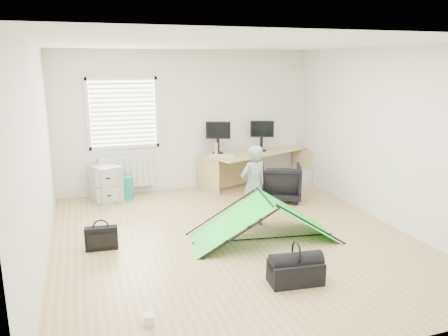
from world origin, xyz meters
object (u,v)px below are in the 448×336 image
object	(u,v)px
desk	(258,169)
duffel_bag	(296,272)
kite	(264,218)
thermos	(216,149)
monitor_left	(218,142)
storage_crate	(296,178)
laptop_bag	(102,238)
monitor_right	(261,140)
person	(253,186)
office_chair	(280,182)
filing_cabinet	(106,183)

from	to	relation	value
desk	duffel_bag	bearing A→B (deg)	-127.98
kite	thermos	bearing A→B (deg)	97.09
monitor_left	thermos	world-z (taller)	monitor_left
storage_crate	duffel_bag	distance (m)	4.16
laptop_bag	desk	bearing A→B (deg)	40.21
thermos	kite	world-z (taller)	thermos
monitor_right	person	world-z (taller)	person
monitor_right	office_chair	xyz separation A→B (m)	(-0.03, -0.98, -0.62)
thermos	laptop_bag	xyz separation A→B (m)	(-2.29, -2.11, -0.69)
monitor_left	person	distance (m)	2.10
duffel_bag	person	bearing A→B (deg)	89.05
desk	kite	xyz separation A→B (m)	(-0.98, -2.54, -0.04)
filing_cabinet	kite	bearing A→B (deg)	-75.70
office_chair	person	bearing A→B (deg)	70.93
thermos	laptop_bag	bearing A→B (deg)	-137.25
monitor_left	duffel_bag	size ratio (longest dim) A/B	0.79
office_chair	duffel_bag	world-z (taller)	office_chair
monitor_left	filing_cabinet	bearing A→B (deg)	-157.92
monitor_right	duffel_bag	size ratio (longest dim) A/B	0.77
monitor_left	monitor_right	world-z (taller)	monitor_left
filing_cabinet	laptop_bag	world-z (taller)	filing_cabinet
monitor_left	duffel_bag	distance (m)	4.02
office_chair	laptop_bag	world-z (taller)	office_chair
duffel_bag	storage_crate	bearing A→B (deg)	68.17
desk	duffel_bag	xyz separation A→B (m)	(-1.14, -3.82, -0.23)
desk	monitor_right	distance (m)	0.59
desk	duffel_bag	world-z (taller)	desk
monitor_left	kite	bearing A→B (deg)	-72.16
kite	monitor_right	bearing A→B (deg)	76.60
thermos	kite	xyz separation A→B (m)	(-0.07, -2.49, -0.53)
desk	filing_cabinet	world-z (taller)	desk
thermos	kite	size ratio (longest dim) A/B	0.12
monitor_right	laptop_bag	world-z (taller)	monitor_right
office_chair	storage_crate	size ratio (longest dim) A/B	1.34
duffel_bag	monitor_left	bearing A→B (deg)	91.28
filing_cabinet	monitor_right	bearing A→B (deg)	-23.70
monitor_right	kite	world-z (taller)	monitor_right
monitor_right	duffel_bag	xyz separation A→B (m)	(-1.21, -3.86, -0.82)
thermos	duffel_bag	xyz separation A→B (m)	(-0.23, -3.77, -0.71)
person	duffel_bag	size ratio (longest dim) A/B	2.08
office_chair	monitor_left	bearing A→B (deg)	-26.36
monitor_left	office_chair	size ratio (longest dim) A/B	0.65
filing_cabinet	office_chair	xyz separation A→B (m)	(3.03, -1.00, 0.01)
monitor_left	kite	xyz separation A→B (m)	(-0.15, -2.64, -0.64)
filing_cabinet	monitor_left	bearing A→B (deg)	-22.40
monitor_left	person	size ratio (longest dim) A/B	0.38
storage_crate	person	bearing A→B (deg)	-132.94
desk	kite	size ratio (longest dim) A/B	1.03
desk	laptop_bag	bearing A→B (deg)	-167.25
thermos	storage_crate	xyz separation A→B (m)	(1.70, -0.09, -0.69)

